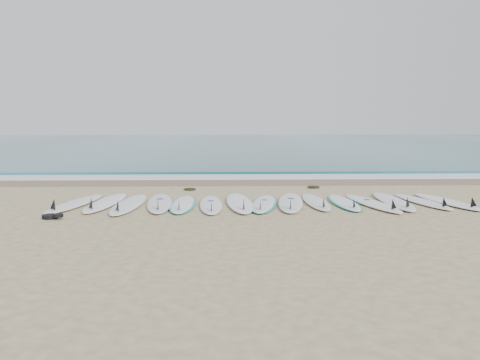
{
  "coord_description": "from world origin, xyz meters",
  "views": [
    {
      "loc": [
        -0.93,
        -11.06,
        1.97
      ],
      "look_at": [
        -0.54,
        1.57,
        0.4
      ],
      "focal_mm": 35.0,
      "sensor_mm": 36.0,
      "label": 1
    }
  ],
  "objects_px": {
    "surfboard_14": "(448,201)",
    "leash_coil": "(52,216)",
    "surfboard_7": "(264,203)",
    "surfboard_0": "(74,203)"
  },
  "relations": [
    {
      "from": "surfboard_7",
      "to": "leash_coil",
      "type": "height_order",
      "value": "surfboard_7"
    },
    {
      "from": "leash_coil",
      "to": "surfboard_7",
      "type": "bearing_deg",
      "value": 17.36
    },
    {
      "from": "surfboard_14",
      "to": "leash_coil",
      "type": "height_order",
      "value": "surfboard_14"
    },
    {
      "from": "surfboard_0",
      "to": "surfboard_14",
      "type": "bearing_deg",
      "value": 9.35
    },
    {
      "from": "surfboard_7",
      "to": "surfboard_14",
      "type": "height_order",
      "value": "surfboard_14"
    },
    {
      "from": "surfboard_7",
      "to": "surfboard_0",
      "type": "bearing_deg",
      "value": -171.72
    },
    {
      "from": "surfboard_14",
      "to": "leash_coil",
      "type": "xyz_separation_m",
      "value": [
        -8.96,
        -1.48,
        -0.01
      ]
    },
    {
      "from": "surfboard_7",
      "to": "leash_coil",
      "type": "bearing_deg",
      "value": -153.43
    },
    {
      "from": "surfboard_0",
      "to": "surfboard_7",
      "type": "height_order",
      "value": "surfboard_0"
    },
    {
      "from": "surfboard_14",
      "to": "leash_coil",
      "type": "relative_size",
      "value": 5.73
    }
  ]
}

